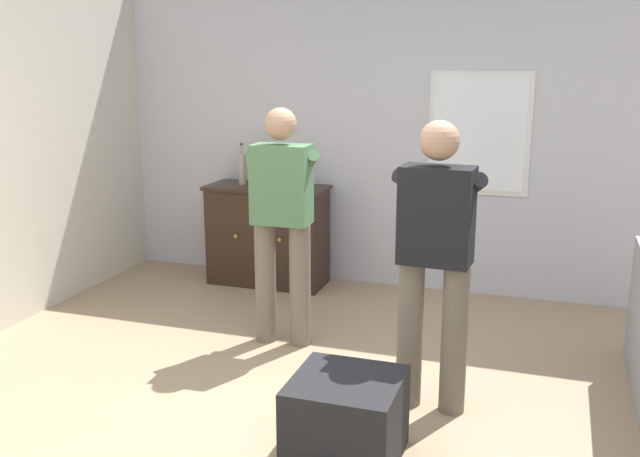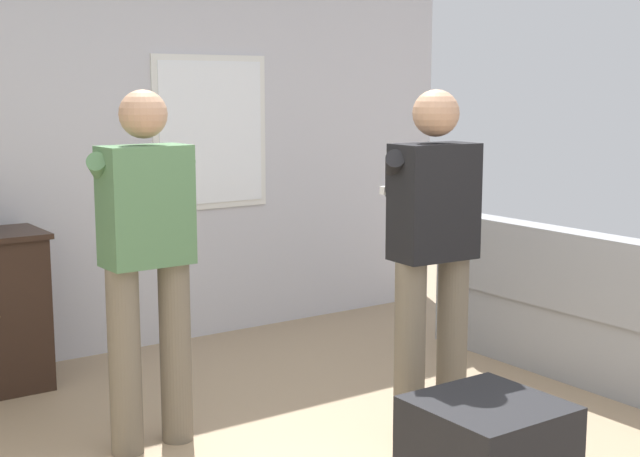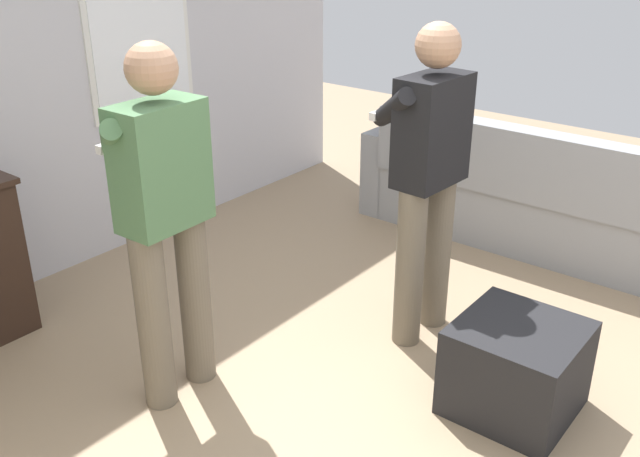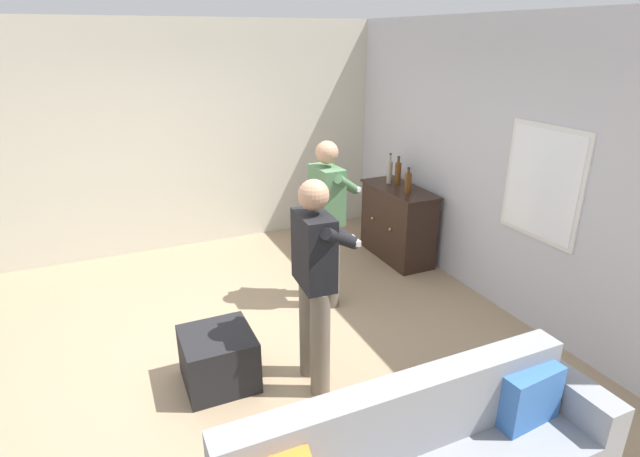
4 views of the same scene
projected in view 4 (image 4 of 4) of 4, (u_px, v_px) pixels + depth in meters
The scene contains 10 objects.
ground at pixel (244, 349), 4.42m from camera, with size 10.40×10.40×0.00m, color #9E8466.
wall_back_with_window at pixel (498, 165), 4.91m from camera, with size 5.20×0.15×2.80m.
wall_side_left at pixel (178, 139), 6.18m from camera, with size 0.12×5.20×2.80m, color beige.
sideboard_cabinet at pixel (397, 223), 6.11m from camera, with size 1.07×0.49×0.90m.
bottle_wine_green at pixel (398, 173), 6.03m from camera, with size 0.08×0.08×0.35m.
bottle_liquor_amber at pixel (408, 183), 5.70m from camera, with size 0.08×0.08×0.31m.
bottle_spirits_clear at pixel (390, 171), 6.10m from camera, with size 0.07×0.07×0.37m.
ottoman at pixel (219, 359), 3.93m from camera, with size 0.54×0.54×0.44m, color black.
person_standing_left at pixel (328, 215), 4.92m from camera, with size 0.56×0.48×1.68m.
person_standing_right at pixel (316, 277), 3.67m from camera, with size 0.56×0.49×1.68m.
Camera 4 is at (3.68, -0.91, 2.60)m, focal length 28.00 mm.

